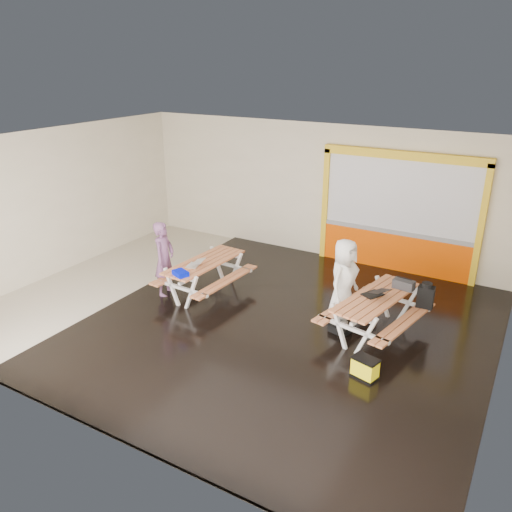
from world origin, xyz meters
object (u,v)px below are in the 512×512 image
Objects in this scene: picnic_table_left at (205,269)px; person_left at (164,259)px; backpack at (426,295)px; fluke_bag at (365,368)px; laptop_left at (195,264)px; picnic_table_right at (376,306)px; laptop_right at (375,293)px; toolbox at (404,284)px; blue_pouch at (181,273)px; person_right at (344,281)px; dark_case at (340,329)px.

picnic_table_left is 0.92m from person_left.
backpack is 1.06× the size of fluke_bag.
laptop_left is (-0.01, -0.32, 0.24)m from picnic_table_left.
laptop_left is (-3.84, -0.46, 0.23)m from picnic_table_right.
fluke_bag is (0.35, -1.45, -0.68)m from laptop_right.
toolbox is (0.34, 0.58, 0.29)m from picnic_table_right.
blue_pouch is at bearing -88.32° from picnic_table_left.
picnic_table_left is 3.81m from laptop_right.
picnic_table_right is at bearing -94.44° from person_left.
person_right is at bearing -89.21° from person_left.
person_right is 5.30× the size of blue_pouch.
laptop_right is at bearing 2.04° from picnic_table_left.
blue_pouch is (-3.05, -1.29, -0.02)m from person_right.
person_left is 4.53× the size of dark_case.
picnic_table_left is at bearing -72.85° from person_left.
laptop_right is at bearing -122.52° from toolbox.
laptop_left is 4.74m from backpack.
laptop_right is (4.57, 0.56, 0.04)m from person_left.
person_right reaches higher than person_left.
laptop_right is at bearing 6.78° from laptop_left.
backpack is (4.56, 1.67, -0.10)m from blue_pouch.
picnic_table_right reaches higher than fluke_bag.
laptop_right reaches higher than dark_case.
fluke_bag is at bearing -17.63° from picnic_table_left.
picnic_table_left is 1.27× the size of person_left.
picnic_table_right is 1.38× the size of person_right.
picnic_table_right is 0.26m from laptop_right.
picnic_table_right is at bearing 102.32° from fluke_bag.
picnic_table_left is 3.96× the size of laptop_right.
laptop_right reaches higher than picnic_table_right.
dark_case is 1.50m from fluke_bag.
person_left reaches higher than laptop_right.
toolbox is at bearing -68.03° from person_right.
fluke_bag is at bearing -53.20° from dark_case.
picnic_table_left is at bearing -177.96° from laptop_right.
blue_pouch is 4.45m from toolbox.
backpack is at bearing 9.84° from picnic_table_left.
laptop_left is at bearing -173.14° from picnic_table_right.
toolbox is 0.45m from backpack.
fluke_bag is at bearing -141.87° from person_right.
person_right is at bearing 159.10° from laptop_right.
toolbox is at bearing 21.13° from blue_pouch.
person_right is at bearing 22.99° from blue_pouch.
picnic_table_right is 4.94× the size of fluke_bag.
dark_case is (-0.55, -0.25, -0.79)m from laptop_right.
toolbox reaches higher than fluke_bag.
dark_case is (-0.58, -0.26, -0.53)m from picnic_table_right.
person_right is (3.85, 0.84, 0.02)m from person_left.
toolbox is at bearing -170.12° from backpack.
picnic_table_left is at bearing 87.36° from laptop_left.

